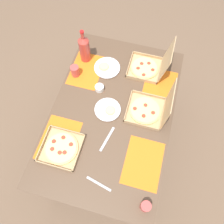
# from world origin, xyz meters

# --- Properties ---
(ground_plane) EXTENTS (6.00, 6.00, 0.00)m
(ground_plane) POSITION_xyz_m (0.00, 0.00, 0.00)
(ground_plane) COLOR brown
(dining_table) EXTENTS (1.46, 0.94, 0.75)m
(dining_table) POSITION_xyz_m (0.00, 0.00, 0.64)
(dining_table) COLOR #3F3328
(dining_table) RESTS_ON ground_plane
(placemat_near_left) EXTENTS (0.36, 0.26, 0.00)m
(placemat_near_left) POSITION_xyz_m (-0.33, -0.32, 0.76)
(placemat_near_left) COLOR orange
(placemat_near_left) RESTS_ON dining_table
(placemat_near_right) EXTENTS (0.36, 0.26, 0.00)m
(placemat_near_right) POSITION_xyz_m (0.33, -0.32, 0.76)
(placemat_near_right) COLOR orange
(placemat_near_right) RESTS_ON dining_table
(placemat_far_left) EXTENTS (0.36, 0.26, 0.00)m
(placemat_far_left) POSITION_xyz_m (-0.33, 0.32, 0.76)
(placemat_far_left) COLOR orange
(placemat_far_left) RESTS_ON dining_table
(placemat_far_right) EXTENTS (0.36, 0.26, 0.00)m
(placemat_far_right) POSITION_xyz_m (0.33, 0.32, 0.76)
(placemat_far_right) COLOR orange
(placemat_far_right) RESTS_ON dining_table
(pizza_box_center) EXTENTS (0.28, 0.30, 0.32)m
(pizza_box_center) POSITION_xyz_m (-0.08, 0.28, 0.80)
(pizza_box_center) COLOR tan
(pizza_box_center) RESTS_ON dining_table
(pizza_box_corner_left) EXTENTS (0.28, 0.28, 0.04)m
(pizza_box_corner_left) POSITION_xyz_m (0.39, -0.28, 0.77)
(pizza_box_corner_left) COLOR tan
(pizza_box_corner_left) RESTS_ON dining_table
(pizza_box_edge_far) EXTENTS (0.27, 0.32, 0.30)m
(pizza_box_edge_far) POSITION_xyz_m (-0.48, 0.19, 0.80)
(pizza_box_edge_far) COLOR tan
(pizza_box_edge_far) RESTS_ON dining_table
(plate_middle) EXTENTS (0.21, 0.21, 0.03)m
(plate_middle) POSITION_xyz_m (-0.01, -0.04, 0.76)
(plate_middle) COLOR white
(plate_middle) RESTS_ON dining_table
(plate_far_left) EXTENTS (0.22, 0.22, 0.03)m
(plate_far_left) POSITION_xyz_m (-0.39, -0.16, 0.76)
(plate_far_left) COLOR white
(plate_far_left) RESTS_ON dining_table
(soda_bottle) EXTENTS (0.09, 0.09, 0.32)m
(soda_bottle) POSITION_xyz_m (-0.45, -0.36, 0.89)
(soda_bottle) COLOR #B2382D
(soda_bottle) RESTS_ON dining_table
(cup_clear_left) EXTENTS (0.07, 0.07, 0.09)m
(cup_clear_left) POSITION_xyz_m (0.61, 0.39, 0.80)
(cup_clear_left) COLOR #BF4742
(cup_clear_left) RESTS_ON dining_table
(cup_spare) EXTENTS (0.07, 0.07, 0.10)m
(cup_spare) POSITION_xyz_m (-0.26, -0.39, 0.80)
(cup_spare) COLOR #BF4742
(cup_spare) RESTS_ON dining_table
(condiment_bowl) EXTENTS (0.07, 0.07, 0.04)m
(condiment_bowl) POSITION_xyz_m (-0.17, -0.15, 0.78)
(condiment_bowl) COLOR white
(condiment_bowl) RESTS_ON dining_table
(knife_by_far_left) EXTENTS (0.21, 0.06, 0.00)m
(knife_by_far_left) POSITION_xyz_m (0.23, 0.03, 0.76)
(knife_by_far_left) COLOR #B7B7BC
(knife_by_far_left) RESTS_ON dining_table
(fork_by_near_right) EXTENTS (0.06, 0.19, 0.00)m
(fork_by_near_right) POSITION_xyz_m (0.55, 0.06, 0.76)
(fork_by_near_right) COLOR #B7B7BC
(fork_by_near_right) RESTS_ON dining_table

